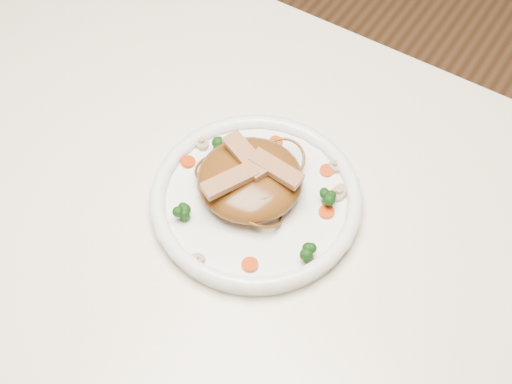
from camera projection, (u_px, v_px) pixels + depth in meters
The scene contains 19 objects.
table at pixel (225, 257), 0.96m from camera, with size 1.20×0.80×0.75m.
plate at pixel (256, 202), 0.89m from camera, with size 0.27×0.27×0.02m, color white.
noodle_mound at pixel (250, 179), 0.87m from camera, with size 0.14×0.14×0.04m, color brown.
chicken_a at pixel (276, 169), 0.84m from camera, with size 0.07×0.02×0.01m, color #A2764C.
chicken_b at pixel (246, 156), 0.86m from camera, with size 0.07×0.02×0.01m, color #A2764C.
chicken_c at pixel (230, 180), 0.83m from camera, with size 0.07×0.02×0.01m, color #A2764C.
broccoli_0 at pixel (327, 195), 0.87m from camera, with size 0.02×0.02×0.03m, color #0F3D0C, non-canonical shape.
broccoli_1 at pixel (219, 145), 0.91m from camera, with size 0.03×0.03×0.03m, color #0F3D0C, non-canonical shape.
broccoli_2 at pixel (184, 212), 0.85m from camera, with size 0.02×0.02×0.03m, color #0F3D0C, non-canonical shape.
broccoli_3 at pixel (309, 253), 0.82m from camera, with size 0.03×0.03×0.03m, color #0F3D0C, non-canonical shape.
carrot_0 at pixel (327, 171), 0.90m from camera, with size 0.02×0.02×0.01m, color red.
carrot_1 at pixel (188, 162), 0.91m from camera, with size 0.02×0.02×0.01m, color red.
carrot_2 at pixel (326, 212), 0.87m from camera, with size 0.02×0.02×0.01m, color red.
carrot_3 at pixel (276, 142), 0.93m from camera, with size 0.02×0.02×0.01m, color red.
carrot_4 at pixel (250, 265), 0.82m from camera, with size 0.02×0.02×0.01m, color red.
mushroom_0 at pixel (196, 259), 0.83m from camera, with size 0.02×0.02×0.01m, color tan.
mushroom_1 at pixel (339, 193), 0.88m from camera, with size 0.03×0.03×0.01m, color tan.
mushroom_2 at pixel (202, 143), 0.93m from camera, with size 0.03×0.03×0.01m, color tan.
mushroom_3 at pixel (335, 166), 0.91m from camera, with size 0.02×0.02×0.01m, color tan.
Camera 1 is at (0.30, -0.38, 1.49)m, focal length 48.47 mm.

